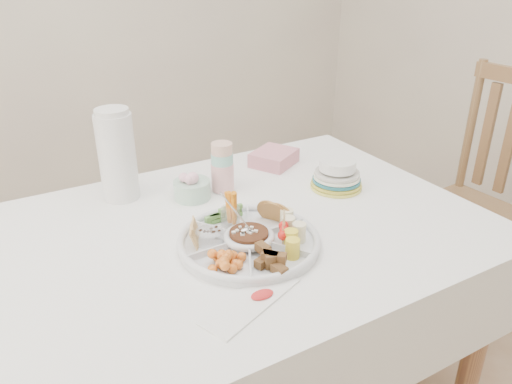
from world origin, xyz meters
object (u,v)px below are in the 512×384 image
chair (471,204)px  plate_stack (337,173)px  party_tray (249,239)px  thermos (117,154)px  dining_table (228,332)px

chair → plate_stack: chair is taller
party_tray → thermos: (-0.21, 0.47, 0.13)m
chair → thermos: (-1.34, 0.34, 0.37)m
thermos → plate_stack: 0.72m
dining_table → thermos: thermos is taller
party_tray → thermos: thermos is taller
chair → thermos: chair is taller
thermos → dining_table: bearing=-61.6°
party_tray → thermos: size_ratio=1.26×
thermos → plate_stack: size_ratio=1.74×
party_tray → thermos: 0.53m
chair → plate_stack: bearing=172.8°
dining_table → plate_stack: plate_stack is taller
dining_table → chair: size_ratio=1.41×
party_tray → plate_stack: bearing=22.0°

